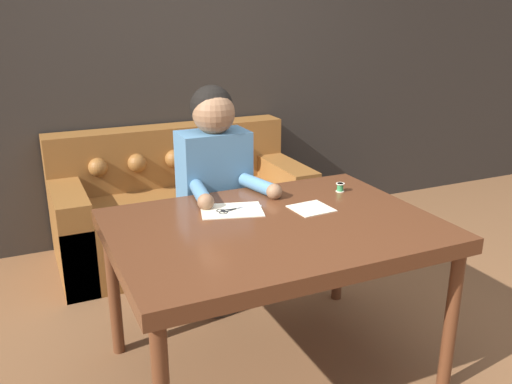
% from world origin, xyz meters
% --- Properties ---
extents(ground_plane, '(16.00, 16.00, 0.00)m').
position_xyz_m(ground_plane, '(0.00, 0.00, 0.00)').
color(ground_plane, brown).
extents(wall_back, '(8.00, 0.06, 2.60)m').
position_xyz_m(wall_back, '(0.00, 1.91, 1.30)').
color(wall_back, '#2D2823').
rests_on(wall_back, ground_plane).
extents(dining_table, '(1.42, 1.03, 0.76)m').
position_xyz_m(dining_table, '(-0.15, -0.01, 0.69)').
color(dining_table, '#562D19').
rests_on(dining_table, ground_plane).
extents(couch, '(1.72, 0.84, 0.87)m').
position_xyz_m(couch, '(-0.13, 1.49, 0.31)').
color(couch, brown).
rests_on(couch, ground_plane).
extents(person, '(0.45, 0.55, 1.29)m').
position_xyz_m(person, '(-0.18, 0.64, 0.67)').
color(person, '#33281E').
rests_on(person, ground_plane).
extents(pattern_paper_main, '(0.33, 0.27, 0.00)m').
position_xyz_m(pattern_paper_main, '(-0.26, 0.21, 0.76)').
color(pattern_paper_main, beige).
rests_on(pattern_paper_main, dining_table).
extents(pattern_paper_offcut, '(0.19, 0.19, 0.00)m').
position_xyz_m(pattern_paper_offcut, '(0.09, 0.08, 0.76)').
color(pattern_paper_offcut, beige).
rests_on(pattern_paper_offcut, dining_table).
extents(scissors, '(0.23, 0.08, 0.01)m').
position_xyz_m(scissors, '(-0.26, 0.21, 0.76)').
color(scissors, silver).
rests_on(scissors, dining_table).
extents(thread_spool, '(0.04, 0.04, 0.05)m').
position_xyz_m(thread_spool, '(0.36, 0.24, 0.78)').
color(thread_spool, '#338C4C').
rests_on(thread_spool, dining_table).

